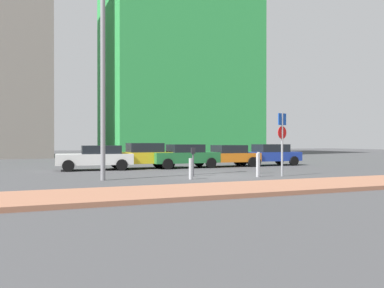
# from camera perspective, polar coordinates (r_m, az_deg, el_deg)

# --- Properties ---
(ground_plane) EXTENTS (120.00, 120.00, 0.00)m
(ground_plane) POSITION_cam_1_polar(r_m,az_deg,el_deg) (18.80, 3.29, -4.62)
(ground_plane) COLOR #424244
(sidewalk_brick) EXTENTS (40.00, 3.12, 0.14)m
(sidewalk_brick) POSITION_cam_1_polar(r_m,az_deg,el_deg) (14.06, 13.05, -6.02)
(sidewalk_brick) COLOR #9E664C
(sidewalk_brick) RESTS_ON ground
(parked_car_white) EXTENTS (4.33, 2.14, 1.41)m
(parked_car_white) POSITION_cam_1_polar(r_m,az_deg,el_deg) (23.14, -13.70, -1.85)
(parked_car_white) COLOR white
(parked_car_white) RESTS_ON ground
(parked_car_yellow) EXTENTS (4.25, 2.06, 1.54)m
(parked_car_yellow) POSITION_cam_1_polar(r_m,az_deg,el_deg) (24.06, -7.11, -1.65)
(parked_car_yellow) COLOR gold
(parked_car_yellow) RESTS_ON ground
(parked_car_green) EXTENTS (4.22, 2.06, 1.46)m
(parked_car_green) POSITION_cam_1_polar(r_m,az_deg,el_deg) (24.44, -1.09, -1.69)
(parked_car_green) COLOR #237238
(parked_car_green) RESTS_ON ground
(parked_car_orange) EXTENTS (4.35, 2.08, 1.40)m
(parked_car_orange) POSITION_cam_1_polar(r_m,az_deg,el_deg) (25.76, 4.98, -1.67)
(parked_car_orange) COLOR orange
(parked_car_orange) RESTS_ON ground
(parked_car_blue) EXTENTS (4.37, 1.94, 1.45)m
(parked_car_blue) POSITION_cam_1_polar(r_m,az_deg,el_deg) (27.43, 11.07, -1.49)
(parked_car_blue) COLOR #1E389E
(parked_car_blue) RESTS_ON ground
(parking_sign_post) EXTENTS (0.58, 0.20, 2.98)m
(parking_sign_post) POSITION_cam_1_polar(r_m,az_deg,el_deg) (18.96, 12.91, 1.10)
(parking_sign_post) COLOR gray
(parking_sign_post) RESTS_ON ground
(parking_meter) EXTENTS (0.18, 0.14, 1.34)m
(parking_meter) POSITION_cam_1_polar(r_m,az_deg,el_deg) (18.42, 0.16, -2.00)
(parking_meter) COLOR #4C4C51
(parking_meter) RESTS_ON ground
(street_lamp) EXTENTS (0.70, 0.36, 8.46)m
(street_lamp) POSITION_cam_1_polar(r_m,az_deg,el_deg) (17.26, -12.78, 11.18)
(street_lamp) COLOR gray
(street_lamp) RESTS_ON ground
(traffic_bollard_near) EXTENTS (0.16, 0.16, 0.91)m
(traffic_bollard_near) POSITION_cam_1_polar(r_m,az_deg,el_deg) (17.00, -0.20, -3.61)
(traffic_bollard_near) COLOR #B7B7BC
(traffic_bollard_near) RESTS_ON ground
(traffic_bollard_mid) EXTENTS (0.15, 0.15, 1.09)m
(traffic_bollard_mid) POSITION_cam_1_polar(r_m,az_deg,el_deg) (20.37, 9.63, -2.70)
(traffic_bollard_mid) COLOR #B7B7BC
(traffic_bollard_mid) RESTS_ON ground
(traffic_bollard_far) EXTENTS (0.14, 0.14, 1.09)m
(traffic_bollard_far) POSITION_cam_1_polar(r_m,az_deg,el_deg) (18.44, 9.48, -3.03)
(traffic_bollard_far) COLOR #B7B7BC
(traffic_bollard_far) RESTS_ON ground
(building_colorful_midrise) EXTENTS (17.27, 14.50, 24.41)m
(building_colorful_midrise) POSITION_cam_1_polar(r_m,az_deg,el_deg) (50.69, -2.33, 12.38)
(building_colorful_midrise) COLOR green
(building_colorful_midrise) RESTS_ON ground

